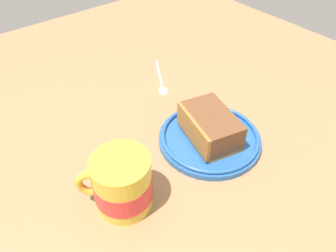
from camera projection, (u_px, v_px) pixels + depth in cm
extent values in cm
cube|color=#936D47|center=(155.00, 158.00, 58.09)|extent=(128.91, 128.91, 3.43)
cylinder|color=#26599E|center=(209.00, 139.00, 58.58)|extent=(18.69, 18.69, 1.11)
torus|color=#26599E|center=(210.00, 135.00, 57.95)|extent=(17.93, 17.93, 0.74)
cube|color=#9E662D|center=(210.00, 136.00, 58.00)|extent=(9.40, 12.49, 0.60)
cube|color=brown|center=(211.00, 125.00, 56.20)|extent=(9.40, 12.49, 4.75)
cube|color=#9E662D|center=(193.00, 131.00, 55.05)|extent=(3.36, 10.93, 4.75)
cylinder|color=gold|center=(123.00, 183.00, 46.10)|extent=(8.57, 8.57, 9.31)
cylinder|color=red|center=(123.00, 186.00, 46.60)|extent=(8.74, 8.74, 3.80)
cylinder|color=black|center=(120.00, 167.00, 43.74)|extent=(7.54, 7.54, 0.40)
torus|color=gold|center=(93.00, 183.00, 46.02)|extent=(4.88, 4.14, 5.26)
ellipsoid|color=silver|center=(163.00, 89.00, 70.38)|extent=(3.26, 3.60, 0.80)
cylinder|color=silver|center=(159.00, 73.00, 75.55)|extent=(6.00, 9.56, 0.50)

